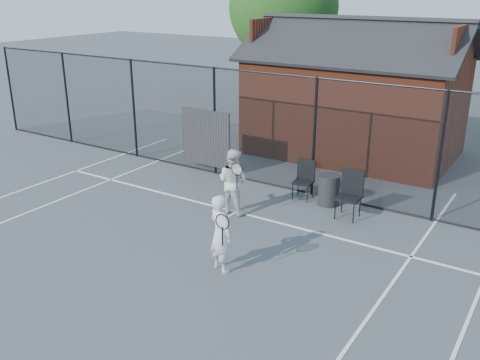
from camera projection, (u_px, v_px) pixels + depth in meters
The scene contains 10 objects.
ground at pixel (151, 265), 10.23m from camera, with size 80.00×80.00×0.00m, color #484F53.
court_lines at pixel (100, 296), 9.18m from camera, with size 11.02×18.00×0.01m.
fence at pixel (268, 132), 13.84m from camera, with size 22.04×3.00×3.00m.
clubhouse at pixel (355, 103), 16.54m from camera, with size 6.50×4.36×4.19m.
tree_left at pixel (284, 7), 21.74m from camera, with size 4.48×4.48×6.44m.
player_front at pixel (221, 233), 9.79m from camera, with size 0.72×0.58×1.51m.
player_back at pixel (233, 181), 12.34m from camera, with size 0.84×0.62×1.54m.
chair_left at pixel (303, 181), 13.23m from camera, with size 0.46×0.48×0.96m, color black.
chair_right at pixel (348, 196), 12.11m from camera, with size 0.52×0.54×1.08m, color black.
waste_bin at pixel (329, 190), 12.91m from camera, with size 0.52×0.52×0.75m, color black.
Camera 1 is at (6.31, -6.70, 5.04)m, focal length 40.00 mm.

